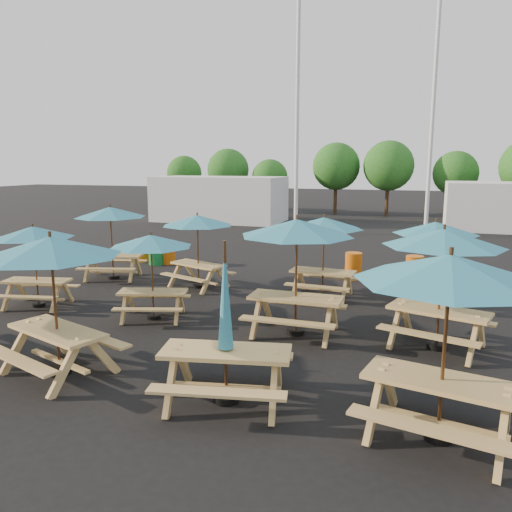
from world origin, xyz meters
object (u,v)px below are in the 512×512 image
(picnic_unit_2, at_px, (110,216))
(waste_bin_3, at_px, (353,266))
(picnic_unit_4, at_px, (151,245))
(picnic_unit_6, at_px, (226,338))
(picnic_unit_11, at_px, (435,232))
(picnic_unit_8, at_px, (324,227))
(picnic_unit_10, at_px, (443,244))
(picnic_unit_7, at_px, (297,234))
(waste_bin_2, at_px, (168,252))
(picnic_unit_5, at_px, (197,224))
(waste_bin_0, at_px, (142,250))
(picnic_unit_3, at_px, (51,254))
(picnic_unit_1, at_px, (33,236))
(waste_bin_4, at_px, (414,270))
(picnic_unit_9, at_px, (450,278))
(waste_bin_1, at_px, (156,253))

(picnic_unit_2, relative_size, waste_bin_3, 3.20)
(picnic_unit_4, relative_size, waste_bin_3, 2.84)
(picnic_unit_6, xyz_separation_m, picnic_unit_11, (3.05, 6.55, 0.89))
(picnic_unit_8, distance_m, picnic_unit_10, 4.29)
(picnic_unit_7, height_order, picnic_unit_10, picnic_unit_7)
(waste_bin_2, bearing_deg, picnic_unit_10, -32.78)
(picnic_unit_5, height_order, waste_bin_0, picnic_unit_5)
(picnic_unit_5, bearing_deg, waste_bin_2, 150.79)
(picnic_unit_3, bearing_deg, picnic_unit_7, 62.58)
(picnic_unit_5, height_order, picnic_unit_11, picnic_unit_11)
(picnic_unit_3, distance_m, picnic_unit_11, 9.00)
(picnic_unit_4, height_order, picnic_unit_11, picnic_unit_11)
(waste_bin_3, bearing_deg, picnic_unit_2, -162.03)
(picnic_unit_3, height_order, picnic_unit_11, picnic_unit_3)
(picnic_unit_1, xyz_separation_m, picnic_unit_3, (3.39, -3.28, 0.31))
(picnic_unit_11, bearing_deg, waste_bin_4, 98.98)
(picnic_unit_9, bearing_deg, picnic_unit_10, 101.15)
(picnic_unit_2, relative_size, waste_bin_0, 3.20)
(picnic_unit_3, xyz_separation_m, waste_bin_1, (-3.24, 9.04, -1.71))
(picnic_unit_8, distance_m, waste_bin_1, 7.23)
(picnic_unit_9, relative_size, waste_bin_1, 3.35)
(picnic_unit_8, distance_m, waste_bin_0, 8.05)
(picnic_unit_6, bearing_deg, waste_bin_3, 73.99)
(picnic_unit_10, bearing_deg, picnic_unit_5, 172.16)
(picnic_unit_9, distance_m, waste_bin_4, 9.29)
(picnic_unit_6, bearing_deg, picnic_unit_4, 122.38)
(picnic_unit_3, distance_m, picnic_unit_5, 6.42)
(picnic_unit_1, bearing_deg, picnic_unit_5, 33.22)
(picnic_unit_3, xyz_separation_m, picnic_unit_8, (3.37, 6.54, -0.20))
(picnic_unit_10, bearing_deg, picnic_unit_11, 108.19)
(picnic_unit_11, height_order, waste_bin_1, picnic_unit_11)
(picnic_unit_5, bearing_deg, picnic_unit_2, -164.32)
(picnic_unit_5, relative_size, waste_bin_3, 3.09)
(picnic_unit_9, height_order, waste_bin_2, picnic_unit_9)
(waste_bin_0, bearing_deg, waste_bin_4, -2.17)
(picnic_unit_10, height_order, waste_bin_1, picnic_unit_10)
(picnic_unit_5, xyz_separation_m, waste_bin_0, (-3.69, 2.95, -1.47))
(picnic_unit_5, bearing_deg, picnic_unit_11, 20.13)
(waste_bin_4, bearing_deg, picnic_unit_7, -112.26)
(picnic_unit_7, relative_size, waste_bin_3, 2.95)
(picnic_unit_1, relative_size, picnic_unit_3, 0.80)
(picnic_unit_9, xyz_separation_m, waste_bin_3, (-2.36, 9.07, -1.78))
(picnic_unit_11, xyz_separation_m, waste_bin_2, (-9.10, 2.79, -1.50))
(picnic_unit_3, height_order, waste_bin_3, picnic_unit_3)
(picnic_unit_2, relative_size, waste_bin_2, 3.20)
(picnic_unit_1, bearing_deg, waste_bin_0, 83.50)
(picnic_unit_5, distance_m, waste_bin_1, 4.20)
(waste_bin_0, distance_m, waste_bin_2, 1.12)
(picnic_unit_8, bearing_deg, waste_bin_2, 159.28)
(picnic_unit_3, xyz_separation_m, picnic_unit_11, (6.20, 6.52, -0.21))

